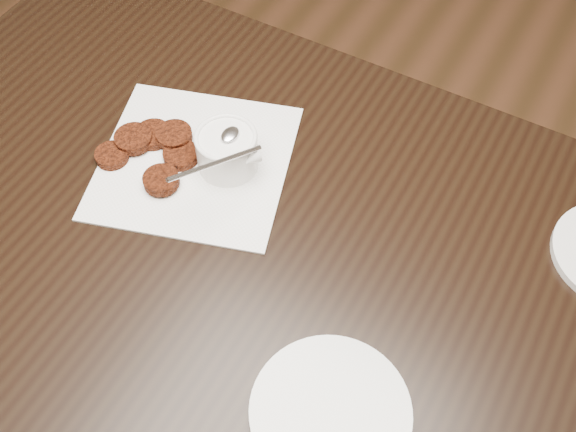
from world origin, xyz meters
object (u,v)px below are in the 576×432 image
object	(u,v)px
napkin	(195,162)
sauce_ramekin	(225,136)
table	(272,378)
plate_empty	(330,412)

from	to	relation	value
napkin	sauce_ramekin	bearing A→B (deg)	22.14
napkin	table	bearing A→B (deg)	-30.44
napkin	plate_empty	xyz separation A→B (m)	(0.36, -0.25, 0.00)
sauce_ramekin	table	bearing A→B (deg)	-42.51
sauce_ramekin	plate_empty	bearing A→B (deg)	-40.52
table	plate_empty	distance (m)	0.44
sauce_ramekin	plate_empty	world-z (taller)	sauce_ramekin
plate_empty	table	bearing A→B (deg)	141.37
table	napkin	xyz separation A→B (m)	(-0.20, 0.12, 0.38)
table	sauce_ramekin	world-z (taller)	sauce_ramekin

